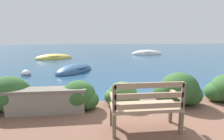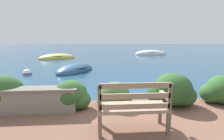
{
  "view_description": "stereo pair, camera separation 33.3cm",
  "coord_description": "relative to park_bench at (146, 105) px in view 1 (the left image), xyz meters",
  "views": [
    {
      "loc": [
        -1.36,
        -4.31,
        1.87
      ],
      "look_at": [
        -0.4,
        4.51,
        0.16
      ],
      "focal_mm": 28.0,
      "sensor_mm": 36.0,
      "label": 1
    },
    {
      "loc": [
        -1.03,
        -4.34,
        1.87
      ],
      "look_at": [
        -0.4,
        4.51,
        0.16
      ],
      "focal_mm": 28.0,
      "sensor_mm": 36.0,
      "label": 2
    }
  ],
  "objects": [
    {
      "name": "hedge_clump_far_left",
      "position": [
        -2.8,
        1.19,
        -0.14
      ],
      "size": [
        1.15,
        0.83,
        0.78
      ],
      "color": "#2D5628",
      "rests_on": "patio_terrace"
    },
    {
      "name": "mooring_buoy",
      "position": [
        -4.16,
        5.93,
        -0.63
      ],
      "size": [
        0.46,
        0.46,
        0.42
      ],
      "color": "white",
      "rests_on": "ground_plane"
    },
    {
      "name": "rowboat_nearest",
      "position": [
        -1.91,
        6.62,
        -0.64
      ],
      "size": [
        2.45,
        2.84,
        0.72
      ],
      "rotation": [
        0.0,
        0.0,
        1.0
      ],
      "color": "#2D517A",
      "rests_on": "ground_plane"
    },
    {
      "name": "hedge_clump_centre",
      "position": [
        -0.21,
        1.21,
        -0.23
      ],
      "size": [
        0.86,
        0.62,
        0.58
      ],
      "color": "#426B33",
      "rests_on": "patio_terrace"
    },
    {
      "name": "hedge_clump_left",
      "position": [
        -1.26,
        1.12,
        -0.19
      ],
      "size": [
        0.98,
        0.7,
        0.66
      ],
      "color": "#2D5628",
      "rests_on": "patio_terrace"
    },
    {
      "name": "hedge_clump_right",
      "position": [
        1.16,
        1.13,
        -0.14
      ],
      "size": [
        1.17,
        0.84,
        0.79
      ],
      "color": "#284C23",
      "rests_on": "patio_terrace"
    },
    {
      "name": "rowboat_mid",
      "position": [
        -4.2,
        12.37,
        -0.64
      ],
      "size": [
        3.29,
        2.3,
        0.75
      ],
      "rotation": [
        0.0,
        0.0,
        3.51
      ],
      "color": "#DBC64C",
      "rests_on": "ground_plane"
    },
    {
      "name": "stone_wall",
      "position": [
        -1.92,
        0.97,
        -0.21
      ],
      "size": [
        1.71,
        0.39,
        0.54
      ],
      "color": "gray",
      "rests_on": "patio_terrace"
    },
    {
      "name": "rowboat_far",
      "position": [
        4.76,
        15.1,
        -0.63
      ],
      "size": [
        3.23,
        1.25,
        0.86
      ],
      "rotation": [
        0.0,
        0.0,
        0.0
      ],
      "color": "silver",
      "rests_on": "ground_plane"
    },
    {
      "name": "ground_plane",
      "position": [
        0.47,
        1.55,
        -0.7
      ],
      "size": [
        80.0,
        80.0,
        0.0
      ],
      "color": "navy"
    },
    {
      "name": "park_bench",
      "position": [
        0.0,
        0.0,
        0.0
      ],
      "size": [
        1.22,
        0.48,
        0.93
      ],
      "rotation": [
        0.0,
        0.0,
        -0.08
      ],
      "color": "brown",
      "rests_on": "patio_terrace"
    }
  ]
}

